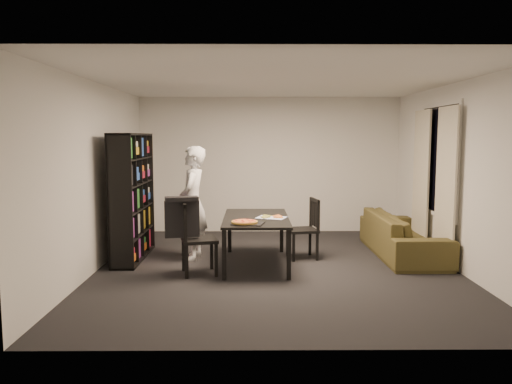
{
  "coord_description": "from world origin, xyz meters",
  "views": [
    {
      "loc": [
        -0.34,
        -6.91,
        1.85
      ],
      "look_at": [
        -0.28,
        0.29,
        1.05
      ],
      "focal_mm": 35.0,
      "sensor_mm": 36.0,
      "label": 1
    }
  ],
  "objects_px": {
    "person": "(193,203)",
    "sofa": "(403,235)",
    "dining_table": "(256,221)",
    "baking_tray": "(248,223)",
    "chair_right": "(308,224)",
    "bookshelf": "(132,196)",
    "pepperoni_pizza": "(245,222)",
    "chair_left": "(192,233)"
  },
  "relations": [
    {
      "from": "chair_left",
      "to": "baking_tray",
      "type": "bearing_deg",
      "value": -106.89
    },
    {
      "from": "sofa",
      "to": "chair_right",
      "type": "bearing_deg",
      "value": 96.31
    },
    {
      "from": "dining_table",
      "to": "sofa",
      "type": "xyz_separation_m",
      "value": [
        2.3,
        0.55,
        -0.31
      ]
    },
    {
      "from": "bookshelf",
      "to": "dining_table",
      "type": "bearing_deg",
      "value": -12.41
    },
    {
      "from": "bookshelf",
      "to": "pepperoni_pizza",
      "type": "relative_size",
      "value": 5.43
    },
    {
      "from": "chair_left",
      "to": "dining_table",
      "type": "bearing_deg",
      "value": -72.76
    },
    {
      "from": "chair_left",
      "to": "baking_tray",
      "type": "height_order",
      "value": "chair_left"
    },
    {
      "from": "dining_table",
      "to": "pepperoni_pizza",
      "type": "height_order",
      "value": "pepperoni_pizza"
    },
    {
      "from": "bookshelf",
      "to": "sofa",
      "type": "height_order",
      "value": "bookshelf"
    },
    {
      "from": "chair_left",
      "to": "sofa",
      "type": "distance_m",
      "value": 3.35
    },
    {
      "from": "dining_table",
      "to": "sofa",
      "type": "bearing_deg",
      "value": 13.48
    },
    {
      "from": "dining_table",
      "to": "chair_left",
      "type": "height_order",
      "value": "chair_left"
    },
    {
      "from": "bookshelf",
      "to": "pepperoni_pizza",
      "type": "distance_m",
      "value": 1.98
    },
    {
      "from": "bookshelf",
      "to": "chair_right",
      "type": "distance_m",
      "value": 2.7
    },
    {
      "from": "bookshelf",
      "to": "chair_left",
      "type": "relative_size",
      "value": 1.93
    },
    {
      "from": "sofa",
      "to": "dining_table",
      "type": "bearing_deg",
      "value": 103.48
    },
    {
      "from": "dining_table",
      "to": "sofa",
      "type": "distance_m",
      "value": 2.39
    },
    {
      "from": "chair_right",
      "to": "dining_table",
      "type": "bearing_deg",
      "value": -74.61
    },
    {
      "from": "person",
      "to": "sofa",
      "type": "relative_size",
      "value": 0.77
    },
    {
      "from": "bookshelf",
      "to": "baking_tray",
      "type": "relative_size",
      "value": 4.75
    },
    {
      "from": "pepperoni_pizza",
      "to": "sofa",
      "type": "xyz_separation_m",
      "value": [
        2.46,
        1.11,
        -0.4
      ]
    },
    {
      "from": "chair_left",
      "to": "pepperoni_pizza",
      "type": "distance_m",
      "value": 0.72
    },
    {
      "from": "chair_right",
      "to": "pepperoni_pizza",
      "type": "distance_m",
      "value": 1.35
    },
    {
      "from": "baking_tray",
      "to": "person",
      "type": "bearing_deg",
      "value": 132.99
    },
    {
      "from": "chair_left",
      "to": "chair_right",
      "type": "distance_m",
      "value": 1.88
    },
    {
      "from": "dining_table",
      "to": "baking_tray",
      "type": "height_order",
      "value": "baking_tray"
    },
    {
      "from": "chair_left",
      "to": "pepperoni_pizza",
      "type": "height_order",
      "value": "chair_left"
    },
    {
      "from": "bookshelf",
      "to": "baking_tray",
      "type": "height_order",
      "value": "bookshelf"
    },
    {
      "from": "bookshelf",
      "to": "sofa",
      "type": "xyz_separation_m",
      "value": [
        4.17,
        0.14,
        -0.63
      ]
    },
    {
      "from": "person",
      "to": "chair_left",
      "type": "bearing_deg",
      "value": 10.49
    },
    {
      "from": "person",
      "to": "dining_table",
      "type": "bearing_deg",
      "value": 74.37
    },
    {
      "from": "dining_table",
      "to": "person",
      "type": "relative_size",
      "value": 0.98
    },
    {
      "from": "chair_right",
      "to": "sofa",
      "type": "height_order",
      "value": "chair_right"
    },
    {
      "from": "pepperoni_pizza",
      "to": "sofa",
      "type": "relative_size",
      "value": 0.16
    },
    {
      "from": "chair_left",
      "to": "person",
      "type": "xyz_separation_m",
      "value": [
        -0.09,
        0.86,
        0.29
      ]
    },
    {
      "from": "person",
      "to": "pepperoni_pizza",
      "type": "xyz_separation_m",
      "value": [
        0.79,
        -0.9,
        -0.13
      ]
    },
    {
      "from": "chair_left",
      "to": "bookshelf",
      "type": "bearing_deg",
      "value": 34.22
    },
    {
      "from": "bookshelf",
      "to": "pepperoni_pizza",
      "type": "xyz_separation_m",
      "value": [
        1.71,
        -0.97,
        -0.23
      ]
    },
    {
      "from": "bookshelf",
      "to": "person",
      "type": "bearing_deg",
      "value": -4.03
    },
    {
      "from": "person",
      "to": "baking_tray",
      "type": "bearing_deg",
      "value": 47.38
    },
    {
      "from": "person",
      "to": "baking_tray",
      "type": "relative_size",
      "value": 4.27
    },
    {
      "from": "pepperoni_pizza",
      "to": "bookshelf",
      "type": "bearing_deg",
      "value": 150.51
    }
  ]
}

